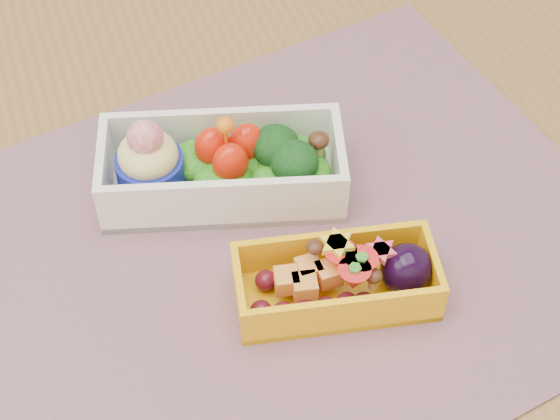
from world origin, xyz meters
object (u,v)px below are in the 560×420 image
object	(u,v)px
placemat	(273,249)
table	(271,296)
bento_white	(221,167)
bento_yellow	(341,280)

from	to	relation	value
placemat	table	bearing A→B (deg)	77.88
bento_white	table	bearing A→B (deg)	-47.15
bento_white	bento_yellow	xyz separation A→B (m)	(0.05, -0.13, -0.01)
table	bento_yellow	bearing A→B (deg)	-71.52
bento_white	bento_yellow	bearing A→B (deg)	-52.82
placemat	bento_white	world-z (taller)	bento_white
bento_white	placemat	bearing A→B (deg)	-58.96
table	bento_white	xyz separation A→B (m)	(-0.02, 0.05, 0.13)
table	bento_white	world-z (taller)	bento_white
table	bento_white	distance (m)	0.14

